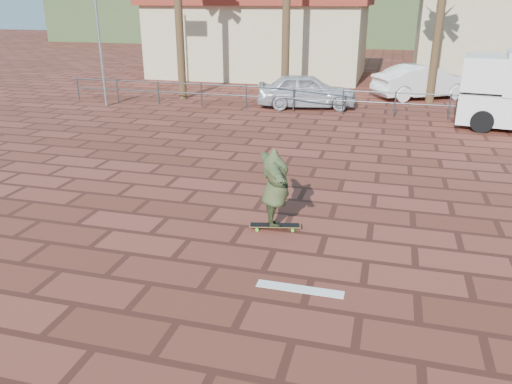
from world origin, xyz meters
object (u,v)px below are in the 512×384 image
Objects in this scene: skateboarder at (275,188)px; car_silver at (307,91)px; longboard at (275,226)px; car_white at (423,82)px.

skateboarder reaches higher than car_silver.
longboard is at bearing -50.58° from skateboarder.
longboard is 0.54× the size of skateboarder.
car_white reaches higher than car_silver.
longboard is 0.25× the size of car_silver.
car_white is at bearing 64.72° from longboard.
car_silver reaches higher than longboard.
car_silver is at bearing 83.74° from longboard.
car_silver is at bearing -17.22° from skateboarder.
skateboarder is 0.42× the size of car_white.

